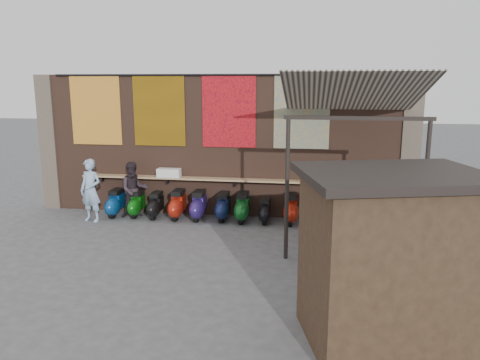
{
  "coord_description": "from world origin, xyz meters",
  "views": [
    {
      "loc": [
        2.58,
        -10.33,
        3.81
      ],
      "look_at": [
        0.81,
        1.2,
        1.34
      ],
      "focal_mm": 35.0,
      "sensor_mm": 36.0,
      "label": 1
    }
  ],
  "objects_px": {
    "shopper_grey": "(344,230)",
    "shopper_tan": "(339,219)",
    "scooter_stool_3": "(178,205)",
    "scooter_stool_5": "(223,207)",
    "diner_right": "(134,190)",
    "scooter_stool_4": "(199,206)",
    "scooter_stool_8": "(291,209)",
    "shelf_box": "(169,173)",
    "scooter_stool_6": "(243,207)",
    "scooter_stool_0": "(116,203)",
    "scooter_stool_2": "(156,205)",
    "shopper_navy": "(380,214)",
    "scooter_stool_1": "(137,204)",
    "market_stall": "(388,263)",
    "scooter_stool_7": "(265,211)",
    "diner_left": "(91,190)"
  },
  "relations": [
    {
      "from": "scooter_stool_0",
      "to": "scooter_stool_7",
      "type": "height_order",
      "value": "scooter_stool_0"
    },
    {
      "from": "shopper_navy",
      "to": "shopper_tan",
      "type": "xyz_separation_m",
      "value": [
        -0.94,
        -0.3,
        -0.08
      ]
    },
    {
      "from": "shopper_navy",
      "to": "scooter_stool_3",
      "type": "bearing_deg",
      "value": -35.87
    },
    {
      "from": "shopper_grey",
      "to": "shopper_tan",
      "type": "bearing_deg",
      "value": -41.13
    },
    {
      "from": "shopper_grey",
      "to": "shopper_tan",
      "type": "relative_size",
      "value": 0.99
    },
    {
      "from": "scooter_stool_3",
      "to": "shopper_grey",
      "type": "xyz_separation_m",
      "value": [
        4.41,
        -2.75,
        0.36
      ]
    },
    {
      "from": "shelf_box",
      "to": "shopper_grey",
      "type": "relative_size",
      "value": 0.43
    },
    {
      "from": "scooter_stool_5",
      "to": "diner_right",
      "type": "relative_size",
      "value": 0.51
    },
    {
      "from": "shelf_box",
      "to": "shopper_tan",
      "type": "height_order",
      "value": "shopper_tan"
    },
    {
      "from": "scooter_stool_8",
      "to": "scooter_stool_2",
      "type": "bearing_deg",
      "value": -179.15
    },
    {
      "from": "scooter_stool_0",
      "to": "scooter_stool_1",
      "type": "xyz_separation_m",
      "value": [
        0.61,
        0.07,
        -0.02
      ]
    },
    {
      "from": "scooter_stool_3",
      "to": "shopper_tan",
      "type": "bearing_deg",
      "value": -24.78
    },
    {
      "from": "scooter_stool_0",
      "to": "scooter_stool_8",
      "type": "relative_size",
      "value": 0.95
    },
    {
      "from": "scooter_stool_1",
      "to": "scooter_stool_4",
      "type": "xyz_separation_m",
      "value": [
        1.83,
        -0.05,
        0.04
      ]
    },
    {
      "from": "scooter_stool_4",
      "to": "scooter_stool_6",
      "type": "xyz_separation_m",
      "value": [
        1.24,
        0.01,
        -0.0
      ]
    },
    {
      "from": "diner_left",
      "to": "shopper_navy",
      "type": "xyz_separation_m",
      "value": [
        7.56,
        -1.13,
        -0.02
      ]
    },
    {
      "from": "scooter_stool_3",
      "to": "scooter_stool_6",
      "type": "bearing_deg",
      "value": 0.29
    },
    {
      "from": "scooter_stool_7",
      "to": "shopper_navy",
      "type": "height_order",
      "value": "shopper_navy"
    },
    {
      "from": "scooter_stool_6",
      "to": "shopper_tan",
      "type": "height_order",
      "value": "shopper_tan"
    },
    {
      "from": "scooter_stool_0",
      "to": "diner_left",
      "type": "xyz_separation_m",
      "value": [
        -0.46,
        -0.56,
        0.49
      ]
    },
    {
      "from": "diner_right",
      "to": "shelf_box",
      "type": "bearing_deg",
      "value": -10.94
    },
    {
      "from": "scooter_stool_0",
      "to": "scooter_stool_8",
      "type": "height_order",
      "value": "scooter_stool_8"
    },
    {
      "from": "shelf_box",
      "to": "shopper_tan",
      "type": "distance_m",
      "value": 5.23
    },
    {
      "from": "scooter_stool_2",
      "to": "shopper_grey",
      "type": "relative_size",
      "value": 0.5
    },
    {
      "from": "market_stall",
      "to": "scooter_stool_8",
      "type": "bearing_deg",
      "value": 91.16
    },
    {
      "from": "scooter_stool_2",
      "to": "shopper_navy",
      "type": "distance_m",
      "value": 6.17
    },
    {
      "from": "scooter_stool_0",
      "to": "scooter_stool_8",
      "type": "bearing_deg",
      "value": 0.73
    },
    {
      "from": "scooter_stool_5",
      "to": "diner_left",
      "type": "bearing_deg",
      "value": -169.99
    },
    {
      "from": "scooter_stool_0",
      "to": "scooter_stool_8",
      "type": "distance_m",
      "value": 5.01
    },
    {
      "from": "scooter_stool_6",
      "to": "diner_left",
      "type": "height_order",
      "value": "diner_left"
    },
    {
      "from": "shelf_box",
      "to": "diner_right",
      "type": "xyz_separation_m",
      "value": [
        -0.95,
        -0.3,
        -0.45
      ]
    },
    {
      "from": "diner_right",
      "to": "market_stall",
      "type": "xyz_separation_m",
      "value": [
        6.11,
        -5.7,
        0.44
      ]
    },
    {
      "from": "scooter_stool_4",
      "to": "scooter_stool_7",
      "type": "distance_m",
      "value": 1.87
    },
    {
      "from": "scooter_stool_2",
      "to": "scooter_stool_3",
      "type": "distance_m",
      "value": 0.64
    },
    {
      "from": "scooter_stool_2",
      "to": "diner_left",
      "type": "relative_size",
      "value": 0.44
    },
    {
      "from": "shopper_navy",
      "to": "shopper_grey",
      "type": "relative_size",
      "value": 1.11
    },
    {
      "from": "scooter_stool_1",
      "to": "diner_right",
      "type": "xyz_separation_m",
      "value": [
        -0.06,
        -0.03,
        0.43
      ]
    },
    {
      "from": "shelf_box",
      "to": "shopper_tan",
      "type": "bearing_deg",
      "value": -26.51
    },
    {
      "from": "scooter_stool_1",
      "to": "scooter_stool_6",
      "type": "bearing_deg",
      "value": -0.75
    },
    {
      "from": "scooter_stool_0",
      "to": "scooter_stool_2",
      "type": "bearing_deg",
      "value": 0.35
    },
    {
      "from": "scooter_stool_3",
      "to": "shopper_navy",
      "type": "relative_size",
      "value": 0.5
    },
    {
      "from": "scooter_stool_0",
      "to": "shopper_tan",
      "type": "distance_m",
      "value": 6.49
    },
    {
      "from": "shelf_box",
      "to": "scooter_stool_5",
      "type": "distance_m",
      "value": 1.86
    },
    {
      "from": "scooter_stool_4",
      "to": "scooter_stool_8",
      "type": "bearing_deg",
      "value": 0.86
    },
    {
      "from": "diner_left",
      "to": "scooter_stool_4",
      "type": "bearing_deg",
      "value": 24.72
    },
    {
      "from": "scooter_stool_3",
      "to": "scooter_stool_5",
      "type": "height_order",
      "value": "scooter_stool_3"
    },
    {
      "from": "scooter_stool_2",
      "to": "scooter_stool_3",
      "type": "relative_size",
      "value": 0.9
    },
    {
      "from": "scooter_stool_0",
      "to": "scooter_stool_5",
      "type": "bearing_deg",
      "value": 1.42
    },
    {
      "from": "scooter_stool_3",
      "to": "scooter_stool_7",
      "type": "bearing_deg",
      "value": -0.15
    },
    {
      "from": "scooter_stool_0",
      "to": "shopper_grey",
      "type": "bearing_deg",
      "value": -23.63
    }
  ]
}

